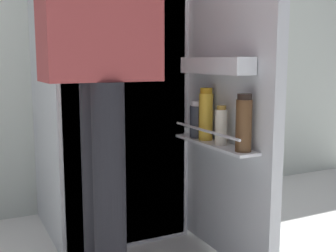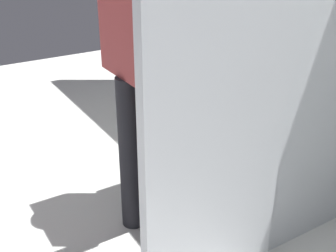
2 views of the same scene
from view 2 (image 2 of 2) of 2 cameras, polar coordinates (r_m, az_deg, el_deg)
ground_plane at (r=2.32m, az=1.53°, el=-14.29°), size 6.89×6.89×0.00m
refrigerator at (r=2.20m, az=13.79°, el=6.90°), size 0.70×1.30×1.61m
person at (r=1.98m, az=-3.45°, el=11.27°), size 0.53×0.73×1.66m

